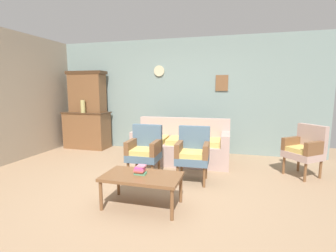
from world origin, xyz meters
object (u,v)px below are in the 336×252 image
armchair_row_middle (145,149)px  armchair_by_doorway (193,151)px  coffee_table (142,178)px  book_stack_on_table (140,170)px  floral_couch (181,147)px  vase_on_cabinet (83,106)px  side_cabinet (87,130)px  wingback_chair_by_fireplace (305,148)px

armchair_row_middle → armchair_by_doorway: size_ratio=1.00×
coffee_table → book_stack_on_table: size_ratio=6.74×
floral_couch → coffee_table: 2.06m
vase_on_cabinet → book_stack_on_table: bearing=-44.8°
floral_couch → book_stack_on_table: (-0.11, -2.05, 0.15)m
armchair_row_middle → book_stack_on_table: (0.31, -1.00, -0.02)m
side_cabinet → book_stack_on_table: bearing=-46.5°
armchair_row_middle → wingback_chair_by_fireplace: same height
vase_on_cabinet → side_cabinet: bearing=100.8°
floral_couch → armchair_by_doorway: size_ratio=2.18×
wingback_chair_by_fireplace → coffee_table: wingback_chair_by_fireplace is taller
armchair_row_middle → coffee_table: (0.34, -1.01, -0.12)m
armchair_by_doorway → book_stack_on_table: size_ratio=6.06×
armchair_by_doorway → book_stack_on_table: (-0.51, -1.05, -0.02)m
vase_on_cabinet → floral_couch: 2.73m
wingback_chair_by_fireplace → book_stack_on_table: 2.96m
armchair_by_doorway → book_stack_on_table: armchair_by_doorway is taller
vase_on_cabinet → armchair_by_doorway: bearing=-25.3°
wingback_chair_by_fireplace → book_stack_on_table: (-2.36, -1.80, -0.02)m
floral_couch → book_stack_on_table: size_ratio=13.19×
vase_on_cabinet → armchair_row_middle: (2.17, -1.46, -0.59)m
coffee_table → armchair_by_doorway: bearing=65.5°
vase_on_cabinet → floral_couch: size_ratio=0.16×
vase_on_cabinet → coffee_table: size_ratio=0.31×
armchair_by_doorway → wingback_chair_by_fireplace: bearing=22.0°
floral_couch → wingback_chair_by_fireplace: 2.27m
coffee_table → wingback_chair_by_fireplace: bearing=37.8°
floral_couch → armchair_row_middle: size_ratio=2.18×
floral_couch → armchair_row_middle: 1.14m
armchair_row_middle → wingback_chair_by_fireplace: bearing=16.6°
armchair_row_middle → vase_on_cabinet: bearing=146.0°
vase_on_cabinet → coffee_table: (2.51, -2.48, -0.71)m
vase_on_cabinet → armchair_by_doorway: vase_on_cabinet is taller
floral_couch → armchair_by_doorway: same height
side_cabinet → armchair_by_doorway: side_cabinet is taller
armchair_by_doorway → armchair_row_middle: bearing=-176.7°
side_cabinet → wingback_chair_by_fireplace: side_cabinet is taller
vase_on_cabinet → armchair_row_middle: vase_on_cabinet is taller
armchair_by_doorway → floral_couch: bearing=112.1°
wingback_chair_by_fireplace → book_stack_on_table: wingback_chair_by_fireplace is taller
side_cabinet → armchair_row_middle: size_ratio=1.28×
side_cabinet → armchair_row_middle: bearing=-36.8°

